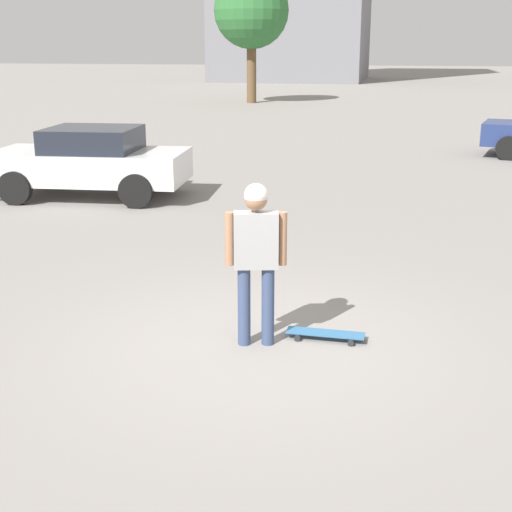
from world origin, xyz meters
TOP-DOWN VIEW (x-y plane):
  - ground_plane at (0.00, 0.00)m, footprint 220.00×220.00m
  - person at (0.00, 0.00)m, footprint 0.30×0.64m
  - skateboard at (-0.28, 0.73)m, footprint 0.29×0.87m
  - car_parked_near at (-6.99, -5.09)m, footprint 2.36×4.25m
  - tree_distant at (-33.07, -7.23)m, footprint 4.11×4.11m

SIDE VIEW (x-z plane):
  - ground_plane at x=0.00m, z-range 0.00..0.00m
  - skateboard at x=-0.28m, z-range 0.03..0.11m
  - car_parked_near at x=-6.99m, z-range 0.04..1.53m
  - person at x=0.00m, z-range 0.20..1.99m
  - tree_distant at x=-33.07m, z-range 1.41..8.43m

